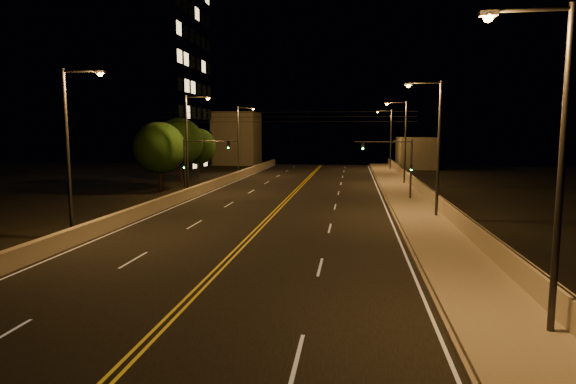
# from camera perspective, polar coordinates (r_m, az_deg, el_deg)

# --- Properties ---
(ground) EXTENTS (160.00, 160.00, 0.00)m
(ground) POSITION_cam_1_polar(r_m,az_deg,el_deg) (13.83, -19.79, -19.69)
(ground) COLOR black
(ground) RESTS_ON ground
(road) EXTENTS (18.00, 120.00, 0.02)m
(road) POSITION_cam_1_polar(r_m,az_deg,el_deg) (32.04, -3.07, -3.92)
(road) COLOR black
(road) RESTS_ON ground
(sidewalk) EXTENTS (3.60, 120.00, 0.30)m
(sidewalk) POSITION_cam_1_polar(r_m,az_deg,el_deg) (31.83, 16.44, -4.02)
(sidewalk) COLOR gray
(sidewalk) RESTS_ON ground
(curb) EXTENTS (0.14, 120.00, 0.15)m
(curb) POSITION_cam_1_polar(r_m,az_deg,el_deg) (31.61, 13.08, -4.13)
(curb) COLOR gray
(curb) RESTS_ON ground
(parapet_wall) EXTENTS (0.30, 120.00, 1.00)m
(parapet_wall) POSITION_cam_1_polar(r_m,az_deg,el_deg) (32.01, 19.41, -2.89)
(parapet_wall) COLOR #AAA08E
(parapet_wall) RESTS_ON sidewalk
(jersey_barrier) EXTENTS (0.45, 120.00, 0.96)m
(jersey_barrier) POSITION_cam_1_polar(r_m,az_deg,el_deg) (34.83, -18.04, -2.59)
(jersey_barrier) COLOR #AAA08E
(jersey_barrier) RESTS_ON ground
(distant_building_right) EXTENTS (6.00, 10.00, 5.25)m
(distant_building_right) POSITION_cam_1_polar(r_m,az_deg,el_deg) (85.36, 14.90, 4.52)
(distant_building_right) COLOR slate
(distant_building_right) RESTS_ON ground
(distant_building_left) EXTENTS (8.00, 8.00, 9.83)m
(distant_building_left) POSITION_cam_1_polar(r_m,az_deg,el_deg) (91.97, -6.09, 6.32)
(distant_building_left) COLOR slate
(distant_building_left) RESTS_ON ground
(parapet_rail) EXTENTS (0.06, 120.00, 0.06)m
(parapet_rail) POSITION_cam_1_polar(r_m,az_deg,el_deg) (31.93, 19.45, -1.96)
(parapet_rail) COLOR black
(parapet_rail) RESTS_ON parapet_wall
(lane_markings) EXTENTS (17.32, 116.00, 0.00)m
(lane_markings) POSITION_cam_1_polar(r_m,az_deg,el_deg) (31.97, -3.09, -3.93)
(lane_markings) COLOR silver
(lane_markings) RESTS_ON road
(streetlight_0) EXTENTS (2.55, 0.28, 9.64)m
(streetlight_0) POSITION_cam_1_polar(r_m,az_deg,el_deg) (15.60, 28.87, 4.02)
(streetlight_0) COLOR #2D2D33
(streetlight_0) RESTS_ON ground
(streetlight_1) EXTENTS (2.55, 0.28, 9.64)m
(streetlight_1) POSITION_cam_1_polar(r_m,az_deg,el_deg) (35.05, 17.04, 5.83)
(streetlight_1) COLOR #2D2D33
(streetlight_1) RESTS_ON ground
(streetlight_2) EXTENTS (2.55, 0.28, 9.64)m
(streetlight_2) POSITION_cam_1_polar(r_m,az_deg,el_deg) (56.84, 13.49, 6.32)
(streetlight_2) COLOR #2D2D33
(streetlight_2) RESTS_ON ground
(streetlight_3) EXTENTS (2.55, 0.28, 9.64)m
(streetlight_3) POSITION_cam_1_polar(r_m,az_deg,el_deg) (78.51, 11.92, 6.53)
(streetlight_3) COLOR #2D2D33
(streetlight_3) RESTS_ON ground
(streetlight_4) EXTENTS (2.55, 0.28, 9.64)m
(streetlight_4) POSITION_cam_1_polar(r_m,az_deg,el_deg) (30.01, -24.28, 5.34)
(streetlight_4) COLOR #2D2D33
(streetlight_4) RESTS_ON ground
(streetlight_5) EXTENTS (2.55, 0.28, 9.64)m
(streetlight_5) POSITION_cam_1_polar(r_m,az_deg,el_deg) (48.04, -11.61, 6.26)
(streetlight_5) COLOR #2D2D33
(streetlight_5) RESTS_ON ground
(streetlight_6) EXTENTS (2.55, 0.28, 9.64)m
(streetlight_6) POSITION_cam_1_polar(r_m,az_deg,el_deg) (68.25, -5.73, 6.58)
(streetlight_6) COLOR #2D2D33
(streetlight_6) RESTS_ON ground
(traffic_signal_right) EXTENTS (5.11, 0.31, 5.49)m
(traffic_signal_right) POSITION_cam_1_polar(r_m,az_deg,el_deg) (43.74, 13.01, 3.51)
(traffic_signal_right) COLOR #2D2D33
(traffic_signal_right) RESTS_ON ground
(traffic_signal_left) EXTENTS (5.11, 0.31, 5.49)m
(traffic_signal_left) POSITION_cam_1_polar(r_m,az_deg,el_deg) (45.95, -10.89, 3.73)
(traffic_signal_left) COLOR #2D2D33
(traffic_signal_left) RESTS_ON ground
(overhead_wires) EXTENTS (22.00, 0.03, 0.83)m
(overhead_wires) POSITION_cam_1_polar(r_m,az_deg,el_deg) (40.83, -0.61, 8.89)
(overhead_wires) COLOR black
(building_tower) EXTENTS (24.00, 15.00, 28.67)m
(building_tower) POSITION_cam_1_polar(r_m,az_deg,el_deg) (73.00, -20.08, 12.69)
(building_tower) COLOR slate
(building_tower) RESTS_ON ground
(tree_0) EXTENTS (5.30, 5.30, 7.18)m
(tree_0) POSITION_cam_1_polar(r_m,az_deg,el_deg) (51.18, -15.00, 5.07)
(tree_0) COLOR black
(tree_0) RESTS_ON ground
(tree_1) EXTENTS (5.79, 5.79, 7.84)m
(tree_1) POSITION_cam_1_polar(r_m,az_deg,el_deg) (60.98, -12.73, 5.82)
(tree_1) COLOR black
(tree_1) RESTS_ON ground
(tree_2) EXTENTS (4.92, 4.92, 6.66)m
(tree_2) POSITION_cam_1_polar(r_m,az_deg,el_deg) (66.61, -10.66, 5.33)
(tree_2) COLOR black
(tree_2) RESTS_ON ground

